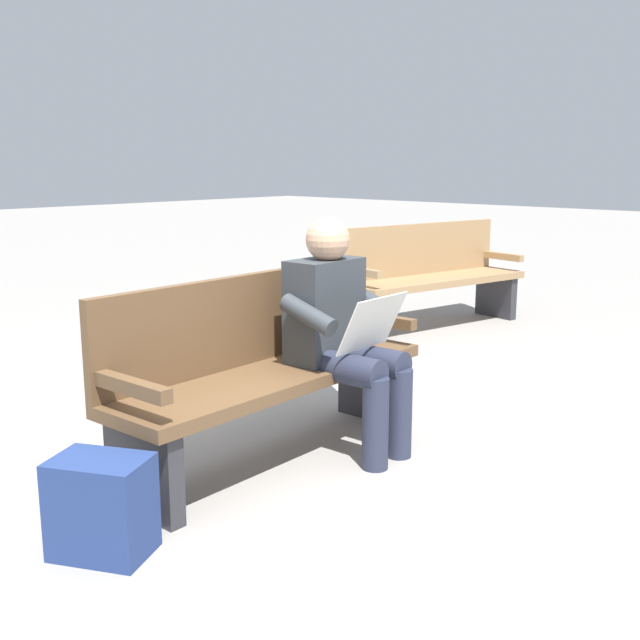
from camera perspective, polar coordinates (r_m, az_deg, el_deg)
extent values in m
plane|color=gray|center=(3.89, -3.26, -10.19)|extent=(40.00, 40.00, 0.00)
cube|color=brown|center=(3.75, -3.33, -4.23)|extent=(1.82, 0.56, 0.06)
cube|color=brown|center=(3.84, -5.71, 0.01)|extent=(1.80, 0.13, 0.45)
cube|color=brown|center=(4.35, 4.35, 0.04)|extent=(0.08, 0.48, 0.06)
cube|color=brown|center=(3.17, -14.00, -4.76)|extent=(0.08, 0.48, 0.06)
cube|color=#2D2D33|center=(4.41, 3.89, -4.84)|extent=(0.10, 0.44, 0.39)
cube|color=#2D2D33|center=(3.32, -12.97, -10.79)|extent=(0.10, 0.44, 0.39)
cube|color=#33383D|center=(3.88, 0.34, 0.73)|extent=(0.41, 0.24, 0.52)
sphere|color=tan|center=(3.81, 0.58, 5.99)|extent=(0.22, 0.22, 0.22)
cylinder|color=#282D42|center=(3.89, 3.67, -2.98)|extent=(0.17, 0.43, 0.15)
cylinder|color=#282D42|center=(3.73, 1.84, -3.59)|extent=(0.17, 0.43, 0.15)
cylinder|color=#282D42|center=(3.85, 5.90, -6.89)|extent=(0.13, 0.13, 0.45)
cylinder|color=#282D42|center=(3.69, 4.13, -7.68)|extent=(0.13, 0.13, 0.45)
cylinder|color=#33383D|center=(4.00, 3.64, 1.42)|extent=(0.10, 0.32, 0.18)
cylinder|color=#33383D|center=(3.63, -0.87, 0.38)|extent=(0.10, 0.32, 0.18)
cube|color=silver|center=(3.70, 3.91, -0.24)|extent=(0.41, 0.15, 0.27)
cube|color=navy|center=(3.05, -15.89, -13.17)|extent=(0.38, 0.43, 0.38)
cube|color=navy|center=(3.19, -14.47, -13.11)|extent=(0.15, 0.24, 0.17)
cube|color=#9E7A51|center=(6.81, 8.58, 2.93)|extent=(1.86, 0.81, 0.06)
cube|color=#9E7A51|center=(6.92, 7.39, 5.25)|extent=(1.78, 0.39, 0.45)
cube|color=#9E7A51|center=(7.41, 13.30, 4.63)|extent=(0.15, 0.48, 0.06)
cube|color=#9E7A51|center=(6.22, 3.05, 3.61)|extent=(0.15, 0.48, 0.06)
cube|color=#2D2D33|center=(7.42, 12.91, 1.74)|extent=(0.16, 0.44, 0.39)
cube|color=#2D2D33|center=(6.31, 3.37, 0.28)|extent=(0.16, 0.44, 0.39)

